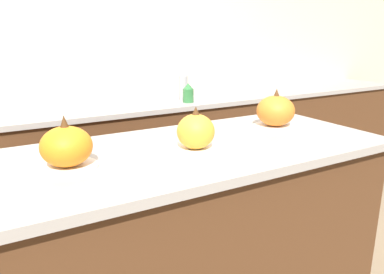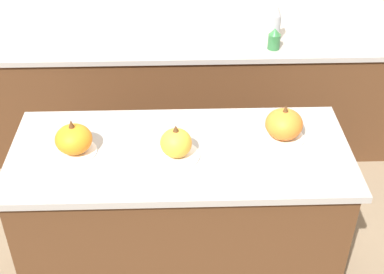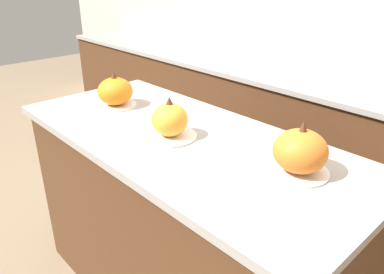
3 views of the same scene
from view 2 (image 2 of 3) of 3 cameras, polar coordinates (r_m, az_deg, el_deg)
kitchen_island at (r=2.89m, az=-1.15°, el=-8.88°), size 1.66×0.73×0.95m
back_counter at (r=3.98m, az=-1.43°, el=4.51°), size 6.00×0.60×0.89m
pumpkin_cake_left at (r=2.59m, az=-12.49°, el=-0.28°), size 0.21×0.21×0.19m
pumpkin_cake_center at (r=2.51m, az=-1.71°, el=-0.78°), size 0.23×0.23×0.18m
pumpkin_cake_right at (r=2.66m, az=9.77°, el=1.28°), size 0.22×0.22×0.19m
bottle_tall at (r=3.76m, az=8.91°, el=11.88°), size 0.07×0.07×0.27m
bottle_short at (r=3.67m, az=8.76°, el=10.29°), size 0.08×0.08×0.15m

